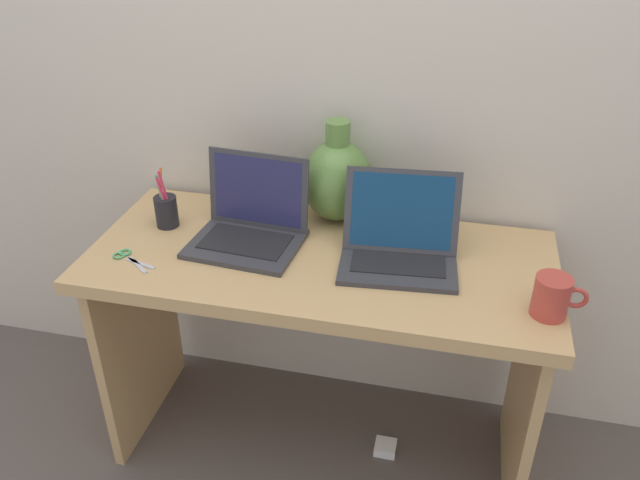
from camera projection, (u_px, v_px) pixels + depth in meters
name	position (u px, v px, depth m)	size (l,w,h in m)	color
ground_plane	(320.00, 440.00, 2.18)	(6.00, 6.00, 0.00)	#564C47
back_wall	(346.00, 61.00, 1.84)	(4.40, 0.04, 2.40)	beige
desk	(320.00, 305.00, 1.89)	(1.31, 0.58, 0.74)	tan
laptop_left	(251.00, 219.00, 1.86)	(0.33, 0.27, 0.24)	#333338
laptop_right	(400.00, 239.00, 1.76)	(0.34, 0.28, 0.23)	#333338
green_vase	(337.00, 179.00, 1.93)	(0.21, 0.21, 0.31)	#5B843D
coffee_mug	(552.00, 297.00, 1.54)	(0.13, 0.09, 0.11)	#B23D33
pen_cup	(166.00, 210.00, 1.92)	(0.07, 0.07, 0.19)	black
scissors	(128.00, 258.00, 1.79)	(0.14, 0.10, 0.01)	#B7B7BC
power_brick	(385.00, 447.00, 2.14)	(0.07, 0.07, 0.03)	white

